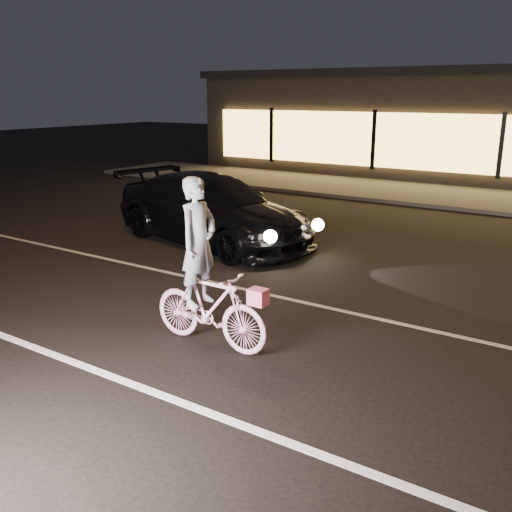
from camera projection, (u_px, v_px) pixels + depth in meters
The scene contains 6 objects.
ground at pixel (259, 354), 7.48m from camera, with size 90.00×90.00×0.00m, color black.
lane_stripe_near at pixel (185, 404), 6.27m from camera, with size 60.00×0.12×0.01m, color silver.
lane_stripe_far at pixel (327, 307), 9.08m from camera, with size 60.00×0.10×0.01m, color gray.
sidewalk at pixel (484, 200), 17.91m from camera, with size 30.00×4.00×0.12m, color #383533.
cyclist at pixel (206, 288), 7.55m from camera, with size 1.81×0.62×2.28m.
sedan at pixel (211, 209), 12.88m from camera, with size 5.59×3.19×1.53m.
Camera 1 is at (3.72, -5.73, 3.30)m, focal length 40.00 mm.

